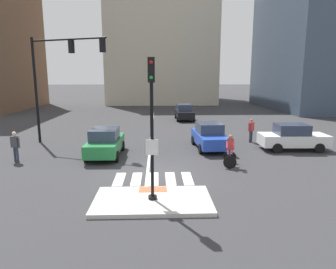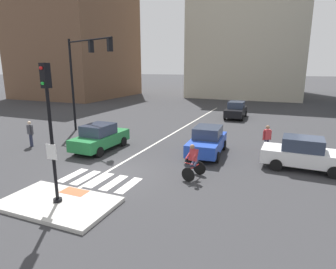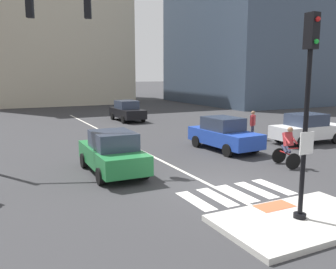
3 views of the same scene
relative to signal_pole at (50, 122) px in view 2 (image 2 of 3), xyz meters
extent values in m
plane|color=#333335|center=(0.00, 3.36, -3.19)|extent=(300.00, 300.00, 0.00)
cube|color=beige|center=(0.00, 0.01, -3.11)|extent=(4.31, 2.53, 0.15)
cube|color=#DB5B38|center=(0.00, 0.92, -3.03)|extent=(1.10, 0.60, 0.01)
cylinder|color=black|center=(0.00, 0.01, -2.98)|extent=(0.32, 0.32, 0.12)
cylinder|color=black|center=(0.00, 0.01, -0.87)|extent=(0.12, 0.12, 4.10)
cube|color=white|center=(0.00, -0.07, -1.07)|extent=(0.44, 0.03, 0.56)
cube|color=black|center=(0.00, 0.01, 1.60)|extent=(0.24, 0.28, 0.84)
sphere|color=red|center=(0.00, -0.15, 1.85)|extent=(0.12, 0.12, 0.12)
sphere|color=green|center=(0.00, -0.15, 1.35)|extent=(0.12, 0.12, 0.12)
cube|color=silver|center=(-1.54, 2.62, -3.18)|extent=(0.44, 1.80, 0.01)
cube|color=silver|center=(-0.77, 2.62, -3.18)|extent=(0.44, 1.80, 0.01)
cube|color=silver|center=(0.00, 2.62, -3.18)|extent=(0.44, 1.80, 0.01)
cube|color=silver|center=(0.77, 2.62, -3.18)|extent=(0.44, 1.80, 0.01)
cube|color=silver|center=(1.54, 2.62, -3.18)|extent=(0.44, 1.80, 0.01)
cube|color=silver|center=(-0.29, 13.36, -3.18)|extent=(0.14, 28.00, 0.01)
cylinder|color=black|center=(-8.09, 10.65, 0.36)|extent=(0.18, 0.18, 7.09)
cylinder|color=black|center=(-5.46, 9.58, 3.65)|extent=(5.30, 2.24, 0.11)
cube|color=black|center=(-5.20, 9.48, 3.20)|extent=(0.35, 0.38, 0.80)
sphere|color=gold|center=(-5.13, 9.64, 3.20)|extent=(0.12, 0.12, 0.12)
cube|color=black|center=(-3.10, 8.62, 3.20)|extent=(0.35, 0.38, 0.80)
sphere|color=gold|center=(-3.03, 8.78, 3.20)|extent=(0.12, 0.12, 0.12)
cube|color=beige|center=(0.95, 46.79, 6.00)|extent=(17.66, 20.63, 18.37)
cube|color=brown|center=(-25.51, 32.58, 5.87)|extent=(15.29, 16.62, 18.10)
cube|color=white|center=(8.71, 7.79, -2.54)|extent=(4.15, 1.83, 0.70)
cube|color=#2D384C|center=(8.56, 7.79, -1.87)|extent=(1.95, 1.54, 0.64)
cylinder|color=black|center=(10.00, 8.58, -2.89)|extent=(0.61, 0.20, 0.60)
cylinder|color=black|center=(9.95, 6.92, -2.89)|extent=(0.61, 0.20, 0.60)
cylinder|color=black|center=(7.46, 8.66, -2.89)|extent=(0.61, 0.20, 0.60)
cylinder|color=black|center=(7.41, 7.00, -2.89)|extent=(0.61, 0.20, 0.60)
cube|color=black|center=(3.04, 21.13, -2.54)|extent=(1.77, 4.13, 0.70)
cube|color=#2D384C|center=(3.04, 21.28, -1.87)|extent=(1.51, 1.93, 0.64)
cylinder|color=black|center=(3.90, 19.87, -2.89)|extent=(0.19, 0.60, 0.60)
cylinder|color=black|center=(2.23, 19.84, -2.89)|extent=(0.19, 0.60, 0.60)
cylinder|color=black|center=(3.85, 22.41, -2.89)|extent=(0.19, 0.60, 0.60)
cylinder|color=black|center=(2.19, 22.38, -2.89)|extent=(0.19, 0.60, 0.60)
cube|color=#2347B7|center=(3.52, 8.32, -2.54)|extent=(1.93, 4.19, 0.70)
cube|color=#2D384C|center=(3.51, 8.47, -1.87)|extent=(1.59, 1.98, 0.64)
cylinder|color=black|center=(4.43, 7.10, -2.89)|extent=(0.21, 0.61, 0.60)
cylinder|color=black|center=(2.76, 7.00, -2.89)|extent=(0.21, 0.61, 0.60)
cylinder|color=black|center=(4.28, 9.64, -2.89)|extent=(0.21, 0.61, 0.60)
cylinder|color=black|center=(2.62, 9.54, -2.89)|extent=(0.21, 0.61, 0.60)
cube|color=#237A3D|center=(-2.83, 6.73, -2.54)|extent=(1.76, 4.12, 0.70)
cube|color=#2D384C|center=(-2.83, 6.58, -1.87)|extent=(1.51, 1.92, 0.64)
cylinder|color=black|center=(-3.64, 8.01, -2.89)|extent=(0.19, 0.60, 0.60)
cylinder|color=black|center=(-1.98, 7.99, -2.89)|extent=(0.19, 0.60, 0.60)
cylinder|color=black|center=(-3.68, 5.47, -2.89)|extent=(0.19, 0.60, 0.60)
cylinder|color=black|center=(-2.01, 5.44, -2.89)|extent=(0.19, 0.60, 0.60)
cylinder|color=black|center=(3.81, 4.00, -2.86)|extent=(0.65, 0.18, 0.66)
cylinder|color=black|center=(4.03, 5.03, -2.86)|extent=(0.65, 0.18, 0.66)
cylinder|color=#B21E1E|center=(3.92, 4.51, -2.64)|extent=(0.24, 0.88, 0.05)
cylinder|color=#B21E1E|center=(3.96, 4.69, -2.46)|extent=(0.04, 0.04, 0.30)
cylinder|color=#B21E1E|center=(3.82, 4.05, -2.34)|extent=(0.44, 0.13, 0.04)
cylinder|color=#2D334C|center=(4.00, 4.52, -2.46)|extent=(0.20, 0.41, 0.33)
cylinder|color=#2D334C|center=(3.85, 4.55, -2.46)|extent=(0.20, 0.41, 0.33)
cube|color=#B73338|center=(3.90, 4.44, -2.03)|extent=(0.41, 0.45, 0.60)
sphere|color=#936B4C|center=(3.88, 4.32, -1.62)|extent=(0.22, 0.22, 0.22)
cylinder|color=#B73338|center=(4.02, 4.23, -2.03)|extent=(0.18, 0.46, 0.31)
cylinder|color=#B73338|center=(3.71, 4.29, -2.03)|extent=(0.18, 0.46, 0.31)
cylinder|color=#2D334C|center=(-7.53, 5.65, -2.78)|extent=(0.12, 0.12, 0.82)
cylinder|color=#2D334C|center=(-7.37, 5.62, -2.78)|extent=(0.12, 0.12, 0.82)
cube|color=#3F3F47|center=(-7.45, 5.64, -2.07)|extent=(0.40, 0.29, 0.60)
cylinder|color=#3F3F47|center=(-7.68, 5.69, -2.12)|extent=(0.09, 0.09, 0.56)
cylinder|color=#3F3F47|center=(-7.23, 5.59, -2.12)|extent=(0.09, 0.09, 0.56)
sphere|color=beige|center=(-7.45, 5.64, -1.63)|extent=(0.22, 0.22, 0.22)
cylinder|color=#2D334C|center=(6.79, 10.10, -2.78)|extent=(0.12, 0.12, 0.82)
cylinder|color=#2D334C|center=(6.66, 10.01, -2.78)|extent=(0.12, 0.12, 0.82)
cube|color=#B73338|center=(6.73, 10.05, -2.07)|extent=(0.42, 0.38, 0.60)
cylinder|color=#B73338|center=(6.92, 10.18, -2.12)|extent=(0.09, 0.09, 0.56)
cylinder|color=#B73338|center=(6.53, 9.93, -2.12)|extent=(0.09, 0.09, 0.56)
sphere|color=#936B4C|center=(6.73, 10.05, -1.63)|extent=(0.22, 0.22, 0.22)
camera|label=1|loc=(0.20, -10.45, 1.41)|focal=32.32mm
camera|label=2|loc=(7.60, -7.50, 1.93)|focal=30.57mm
camera|label=3|loc=(-6.91, -6.31, 0.61)|focal=38.48mm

